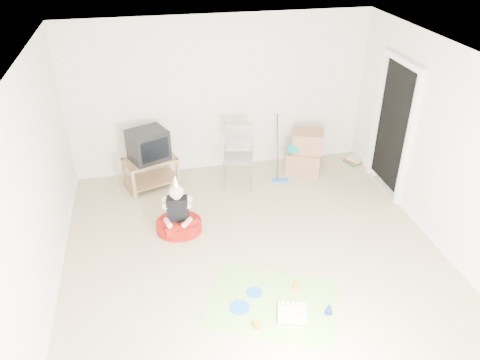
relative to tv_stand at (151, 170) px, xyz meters
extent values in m
plane|color=#C0B08A|center=(1.24, -2.00, -0.30)|extent=(5.00, 5.00, 0.00)
cube|color=black|center=(3.72, -0.80, 0.73)|extent=(0.02, 0.90, 2.05)
cube|color=olive|center=(0.00, 0.00, 0.19)|extent=(0.93, 0.74, 0.03)
cube|color=olive|center=(0.00, 0.00, -0.18)|extent=(0.93, 0.74, 0.03)
cube|color=olive|center=(-0.29, -0.33, -0.04)|extent=(0.06, 0.06, 0.51)
cube|color=olive|center=(0.43, -0.09, -0.04)|extent=(0.06, 0.06, 0.51)
cube|color=olive|center=(-0.43, 0.09, -0.04)|extent=(0.06, 0.06, 0.51)
cube|color=olive|center=(0.29, 0.33, -0.04)|extent=(0.06, 0.06, 0.51)
cube|color=black|center=(0.00, 0.00, 0.46)|extent=(0.71, 0.66, 0.49)
cube|color=gray|center=(1.39, -0.26, 0.20)|extent=(0.56, 0.54, 0.03)
cylinder|color=gray|center=(1.19, -0.21, 0.22)|extent=(0.02, 0.02, 1.04)
cylinder|color=gray|center=(1.60, -0.31, 0.22)|extent=(0.02, 0.02, 1.04)
cube|color=#A57150|center=(2.59, -0.02, -0.11)|extent=(0.71, 0.64, 0.38)
cube|color=#A57150|center=(2.65, -0.02, 0.26)|extent=(0.61, 0.56, 0.36)
ellipsoid|color=#0C848A|center=(2.39, -0.08, 0.18)|extent=(0.25, 0.18, 0.20)
cube|color=blue|center=(2.11, -0.28, -0.28)|extent=(0.28, 0.13, 0.03)
cylinder|color=black|center=(2.11, -0.28, 0.26)|extent=(0.07, 0.36, 1.06)
cube|color=#246D4B|center=(3.58, 0.08, -0.28)|extent=(0.30, 0.34, 0.03)
cube|color=#A44D23|center=(3.58, 0.08, -0.25)|extent=(0.30, 0.33, 0.03)
cube|color=beige|center=(3.58, 0.08, -0.22)|extent=(0.30, 0.32, 0.03)
cylinder|color=#AA160F|center=(0.32, -1.33, -0.21)|extent=(0.73, 0.73, 0.17)
cube|color=black|center=(0.32, -1.33, 0.07)|extent=(0.31, 0.21, 0.39)
sphere|color=#FEBFA9|center=(0.32, -1.33, 0.37)|extent=(0.23, 0.23, 0.20)
cone|color=silver|center=(0.32, -1.33, 0.54)|extent=(0.11, 0.11, 0.15)
cube|color=#EC3173|center=(1.25, -2.95, -0.29)|extent=(1.82, 1.61, 0.01)
cube|color=white|center=(1.41, -3.21, -0.25)|extent=(0.39, 0.34, 0.09)
cube|color=#40B458|center=(1.41, -3.21, -0.28)|extent=(0.39, 0.34, 0.01)
cylinder|color=beige|center=(1.28, -3.22, -0.17)|extent=(0.01, 0.01, 0.07)
cylinder|color=beige|center=(1.34, -3.24, -0.17)|extent=(0.01, 0.01, 0.07)
cylinder|color=beige|center=(1.39, -3.26, -0.17)|extent=(0.01, 0.01, 0.07)
cylinder|color=beige|center=(1.45, -3.27, -0.17)|extent=(0.01, 0.01, 0.07)
cylinder|color=beige|center=(1.50, -3.29, -0.17)|extent=(0.01, 0.01, 0.07)
cylinder|color=beige|center=(1.32, -3.12, -0.17)|extent=(0.01, 0.01, 0.07)
cylinder|color=beige|center=(1.37, -3.14, -0.17)|extent=(0.01, 0.01, 0.07)
cylinder|color=beige|center=(1.42, -3.16, -0.17)|extent=(0.01, 0.01, 0.07)
cylinder|color=beige|center=(1.48, -3.17, -0.17)|extent=(0.01, 0.01, 0.07)
cylinder|color=beige|center=(1.53, -3.19, -0.17)|extent=(0.01, 0.01, 0.07)
cylinder|color=blue|center=(1.08, -2.76, -0.29)|extent=(0.25, 0.25, 0.01)
cylinder|color=blue|center=(0.86, -2.96, -0.28)|extent=(0.33, 0.33, 0.01)
cylinder|color=orange|center=(1.58, -2.79, -0.25)|extent=(0.10, 0.10, 0.09)
cylinder|color=orange|center=(0.98, -3.28, -0.25)|extent=(0.09, 0.09, 0.09)
cone|color=#1734A4|center=(1.83, -3.24, -0.22)|extent=(0.14, 0.14, 0.15)
camera|label=1|loc=(0.06, -6.76, 3.73)|focal=35.00mm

